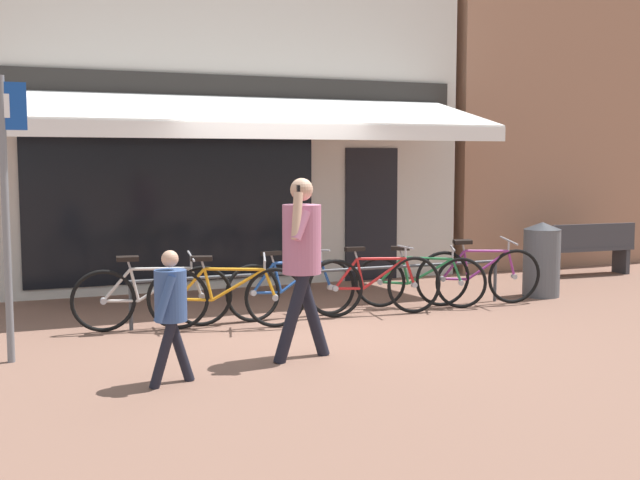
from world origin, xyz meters
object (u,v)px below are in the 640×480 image
at_px(pedestrian_child, 171,304).
at_px(bicycle_green, 420,280).
at_px(bicycle_red, 375,284).
at_px(park_bench, 588,248).
at_px(litter_bin, 542,259).
at_px(bicycle_orange, 226,296).
at_px(bicycle_purple, 479,276).
at_px(parking_sign, 5,190).
at_px(pedestrian_adult, 302,248).
at_px(bicycle_silver, 153,296).
at_px(bicycle_blue, 292,288).

bearing_deg(pedestrian_child, bicycle_green, -142.67).
distance_m(bicycle_red, park_bench, 5.07).
height_order(bicycle_green, litter_bin, litter_bin).
bearing_deg(park_bench, bicycle_red, -157.67).
xyz_separation_m(bicycle_red, bicycle_green, (0.76, 0.23, -0.02)).
height_order(bicycle_orange, bicycle_purple, bicycle_purple).
relative_size(bicycle_orange, parking_sign, 0.65).
distance_m(bicycle_green, pedestrian_adult, 3.14).
relative_size(bicycle_red, pedestrian_child, 1.49).
xyz_separation_m(bicycle_red, litter_bin, (2.77, 0.35, 0.14)).
distance_m(parking_sign, park_bench, 9.40).
height_order(bicycle_silver, park_bench, park_bench).
relative_size(bicycle_blue, pedestrian_child, 1.46).
distance_m(pedestrian_adult, litter_bin, 4.87).
bearing_deg(bicycle_orange, bicycle_red, 19.52).
bearing_deg(bicycle_blue, bicycle_orange, -164.24).
xyz_separation_m(parking_sign, park_bench, (8.99, 2.48, -1.17)).
bearing_deg(park_bench, bicycle_blue, -162.99).
relative_size(bicycle_silver, bicycle_orange, 1.03).
xyz_separation_m(bicycle_silver, parking_sign, (-1.52, -0.95, 1.25)).
bearing_deg(parking_sign, pedestrian_adult, -19.51).
height_order(bicycle_orange, litter_bin, litter_bin).
height_order(bicycle_orange, bicycle_red, bicycle_red).
xyz_separation_m(bicycle_orange, pedestrian_adult, (0.31, -1.61, 0.70)).
xyz_separation_m(bicycle_orange, bicycle_blue, (0.91, 0.31, -0.01)).
bearing_deg(bicycle_blue, bicycle_silver, 178.23).
relative_size(pedestrian_child, parking_sign, 0.43).
height_order(litter_bin, park_bench, litter_bin).
bearing_deg(bicycle_orange, bicycle_blue, 35.91).
bearing_deg(bicycle_orange, pedestrian_child, -100.46).
relative_size(litter_bin, park_bench, 0.65).
xyz_separation_m(bicycle_silver, bicycle_purple, (4.26, -0.09, 0.01)).
relative_size(bicycle_red, pedestrian_adult, 0.99).
relative_size(bicycle_purple, parking_sign, 0.65).
bearing_deg(litter_bin, pedestrian_adult, -154.95).
xyz_separation_m(bicycle_green, park_bench, (4.00, 1.48, 0.10)).
bearing_deg(pedestrian_adult, bicycle_green, -131.92).
xyz_separation_m(pedestrian_child, litter_bin, (5.73, 2.46, -0.18)).
xyz_separation_m(bicycle_purple, parking_sign, (-5.78, -0.86, 1.24)).
xyz_separation_m(bicycle_green, litter_bin, (2.01, 0.12, 0.17)).
xyz_separation_m(bicycle_blue, bicycle_red, (1.01, -0.23, 0.01)).
distance_m(bicycle_red, bicycle_purple, 1.57).
bearing_deg(park_bench, bicycle_orange, -162.36).
relative_size(bicycle_orange, park_bench, 1.08).
relative_size(bicycle_red, litter_bin, 1.66).
height_order(parking_sign, park_bench, parking_sign).
height_order(bicycle_silver, bicycle_purple, bicycle_purple).
bearing_deg(bicycle_silver, parking_sign, -142.43).
relative_size(parking_sign, park_bench, 1.67).
xyz_separation_m(bicycle_red, pedestrian_child, (-2.96, -2.10, 0.32)).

